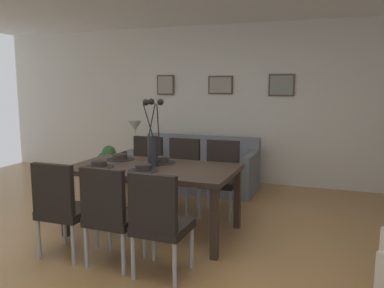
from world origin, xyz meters
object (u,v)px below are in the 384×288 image
Objects in this scene: dining_chair_near_left at (62,205)px; dining_chair_near_right at (145,167)px; table_lamp at (135,129)px; dining_chair_far_right at (181,171)px; bowl_far_left at (143,167)px; framed_picture_left at (166,85)px; sofa at (196,171)px; centerpiece_vase at (153,141)px; dining_table at (153,173)px; dining_chair_mid_right at (221,174)px; side_table at (136,166)px; potted_plant at (108,164)px; bowl_near_right at (120,156)px; framed_picture_center at (220,85)px; dining_chair_mid_left at (159,219)px; bowl_far_right at (162,159)px; dining_chair_far_left at (110,211)px; framed_picture_right at (282,85)px; bowl_near_left at (99,163)px.

dining_chair_near_left is 1.77m from dining_chair_near_right.
table_lamp reaches higher than dining_chair_near_left.
bowl_far_left is (0.02, -1.10, 0.27)m from dining_chair_far_right.
bowl_far_left is 3.09m from framed_picture_left.
sofa is at bearing 70.97° from dining_chair_near_right.
dining_table is at bearing -124.65° from centerpiece_vase.
centerpiece_vase is 1.44× the size of table_lamp.
dining_chair_mid_right is 1.77× the size of side_table.
dining_chair_near_left is 1.00× the size of dining_chair_near_right.
potted_plant is at bearing -119.91° from side_table.
table_lamp reaches higher than potted_plant.
bowl_near_right is at bearing -88.32° from dining_chair_near_right.
framed_picture_center is at bearing 77.07° from bowl_near_right.
dining_chair_mid_left is 1.18m from centerpiece_vase.
sofa is (-0.20, 1.93, -0.39)m from dining_table.
framed_picture_left reaches higher than bowl_far_right.
potted_plant is at bearing -163.16° from sofa.
dining_chair_near_left is at bearing -120.33° from dining_table.
bowl_near_right is (-0.52, -0.66, 0.27)m from dining_chair_far_right.
dining_table is 2.45× the size of centerpiece_vase.
framed_picture_center is 0.63× the size of potted_plant.
dining_chair_far_left is 1.77m from dining_chair_far_right.
framed_picture_right is (1.56, 1.69, 1.10)m from dining_chair_near_right.
table_lamp is at bearing 114.50° from dining_chair_far_left.
bowl_near_right is 0.09× the size of sofa.
bowl_far_left is at bearing 125.57° from dining_chair_mid_left.
dining_table is 2.39m from side_table.
potted_plant is (-1.01, 1.74, -0.41)m from bowl_near_left.
dining_chair_near_right is 2.10m from framed_picture_center.
dining_chair_far_left is 0.72m from bowl_far_left.
bowl_far_left is 0.45m from bowl_far_right.
dining_chair_far_right is 0.88m from bowl_near_right.
side_table is 2.73m from framed_picture_right.
bowl_near_left is at bearing 180.00° from bowl_far_left.
centerpiece_vase is (0.52, 0.89, 0.51)m from dining_chair_near_left.
centerpiece_vase is at bearing -84.02° from sofa.
table_lamp reaches higher than side_table.
bowl_near_right is (-1.05, 1.16, 0.27)m from dining_chair_mid_left.
sofa is at bearing 83.57° from dining_chair_near_left.
dining_chair_near_left is 0.53m from dining_chair_far_left.
potted_plant is (-0.26, -0.45, -0.52)m from table_lamp.
sofa reaches higher than potted_plant.
dining_chair_mid_right is (0.50, 1.77, 0.00)m from dining_chair_far_left.
bowl_far_right is 0.33× the size of table_lamp.
potted_plant is at bearing 127.88° from bowl_near_right.
framed_picture_center is (0.56, 1.69, 1.10)m from dining_chair_near_right.
bowl_far_left is 0.40× the size of framed_picture_center.
side_table is 0.63m from table_lamp.
framed_picture_right is (1.00, 2.35, 0.83)m from bowl_far_right.
dining_chair_near_right and dining_chair_far_left have the same top height.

